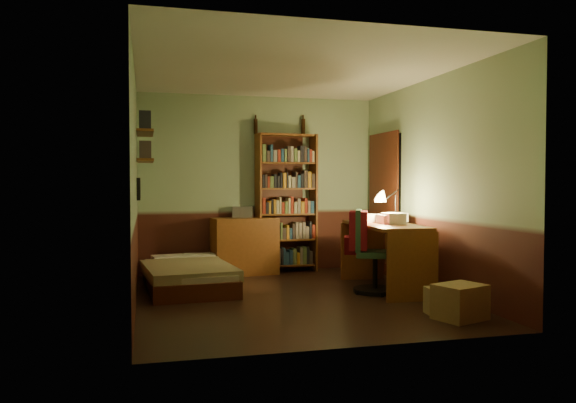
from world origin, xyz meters
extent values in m
cube|color=black|center=(0.00, 0.00, -0.01)|extent=(3.50, 4.00, 0.02)
cube|color=silver|center=(0.00, 0.00, 2.61)|extent=(3.50, 4.00, 0.02)
cube|color=#91AD87|center=(0.00, 2.01, 1.30)|extent=(3.50, 0.02, 2.60)
cube|color=#91AD87|center=(-1.76, 0.00, 1.30)|extent=(0.02, 4.00, 2.60)
cube|color=#91AD87|center=(1.76, 0.00, 1.30)|extent=(0.02, 4.00, 2.60)
cube|color=#91AD87|center=(0.00, -2.01, 1.30)|extent=(3.50, 0.02, 2.60)
cube|color=black|center=(1.72, 1.30, 1.00)|extent=(0.06, 0.90, 2.00)
cube|color=#3A160B|center=(1.69, 1.30, 1.00)|extent=(0.02, 0.98, 2.08)
cube|color=#617142|center=(-1.14, 0.90, 0.27)|extent=(1.08, 1.87, 0.54)
cube|color=brown|center=(-0.26, 1.77, 0.41)|extent=(0.96, 0.56, 0.82)
cube|color=#B2B2B7|center=(-0.26, 1.89, 0.89)|extent=(0.35, 0.30, 0.16)
cube|color=brown|center=(0.38, 1.85, 1.02)|extent=(0.90, 0.37, 2.04)
cylinder|color=black|center=(-0.06, 1.96, 2.15)|extent=(0.07, 0.07, 0.22)
cylinder|color=black|center=(0.67, 1.96, 2.16)|extent=(0.08, 0.08, 0.24)
cube|color=brown|center=(1.23, 0.21, 0.41)|extent=(0.72, 1.56, 0.82)
cube|color=silver|center=(1.54, 0.52, 0.88)|extent=(0.25, 0.32, 0.11)
cone|color=black|center=(1.45, 0.37, 1.16)|extent=(0.21, 0.21, 0.67)
cube|color=#305636|center=(1.03, 0.04, 0.47)|extent=(0.60, 0.57, 0.95)
cube|color=maroon|center=(0.79, -0.04, 1.18)|extent=(0.33, 0.44, 0.46)
cube|color=brown|center=(-1.64, 1.10, 1.60)|extent=(0.20, 0.90, 0.03)
cube|color=brown|center=(-1.64, 1.10, 1.95)|extent=(0.20, 0.90, 0.03)
cube|color=black|center=(-1.72, 0.60, 1.25)|extent=(0.04, 0.32, 0.26)
cube|color=olive|center=(1.31, -1.38, 0.17)|extent=(0.55, 0.49, 0.34)
cube|color=olive|center=(1.28, -1.19, 0.13)|extent=(0.41, 0.36, 0.27)
camera|label=1|loc=(-1.65, -6.20, 1.33)|focal=35.00mm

